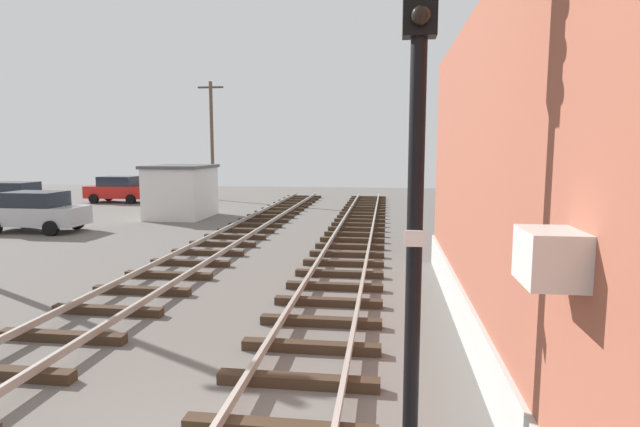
% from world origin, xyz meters
% --- Properties ---
extents(signal_mast, '(0.36, 0.40, 5.89)m').
position_xyz_m(signal_mast, '(2.23, 1.14, 3.67)').
color(signal_mast, black).
rests_on(signal_mast, ground).
extents(control_hut, '(3.00, 3.80, 2.76)m').
position_xyz_m(control_hut, '(-8.84, 20.95, 1.39)').
color(control_hut, silver).
rests_on(control_hut, ground).
extents(parked_car_silver, '(4.20, 2.04, 1.76)m').
position_xyz_m(parked_car_silver, '(-13.25, 15.61, 0.90)').
color(parked_car_silver, '#B7B7BC').
rests_on(parked_car_silver, ground).
extents(parked_car_red, '(4.20, 2.04, 1.76)m').
position_xyz_m(parked_car_red, '(-16.06, 27.64, 0.90)').
color(parked_car_red, red).
rests_on(parked_car_red, ground).
extents(parked_car_white, '(4.20, 2.04, 1.76)m').
position_xyz_m(parked_car_white, '(-18.82, 21.29, 0.90)').
color(parked_car_white, silver).
rests_on(parked_car_white, ground).
extents(utility_pole_far, '(1.80, 0.24, 8.24)m').
position_xyz_m(utility_pole_far, '(-10.32, 30.15, 4.31)').
color(utility_pole_far, brown).
rests_on(utility_pole_far, ground).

